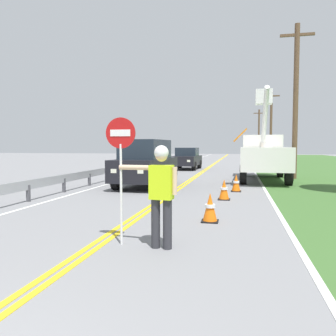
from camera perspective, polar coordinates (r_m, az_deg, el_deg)
centerline_yellow_left at (r=21.17m, az=4.83°, el=-1.20°), size 0.11×110.00×0.01m
centerline_yellow_right at (r=21.15m, az=5.31°, el=-1.21°), size 0.11×110.00×0.01m
edge_line_right at (r=21.03m, az=14.86°, el=-1.35°), size 0.12×110.00×0.01m
edge_line_left at (r=21.88m, az=-4.33°, el=-1.04°), size 0.12×110.00×0.01m
flagger_worker at (r=5.93m, az=-1.21°, el=-3.71°), size 1.08×0.28×1.83m
stop_sign_paddle at (r=6.17m, az=-8.01°, el=2.72°), size 0.56×0.04×2.33m
utility_bucket_truck at (r=18.97m, az=15.87°, el=2.31°), size 2.80×6.86×4.97m
oncoming_suv_nearest at (r=15.16m, az=-3.76°, el=0.86°), size 2.09×4.68×2.10m
oncoming_sedan_second at (r=26.54m, az=3.19°, el=1.58°), size 2.04×4.17×1.70m
utility_pole_near at (r=20.20m, az=20.82°, el=10.89°), size 1.80×0.28×8.48m
utility_pole_mid at (r=41.02m, az=17.05°, el=6.99°), size 1.80×0.28×8.20m
utility_pole_far at (r=58.64m, az=15.13°, el=5.85°), size 1.80×0.28×7.93m
traffic_cone_lead at (r=8.16m, az=7.14°, el=-6.73°), size 0.40×0.40×0.70m
traffic_cone_mid at (r=11.56m, az=9.48°, el=-3.68°), size 0.40×0.40×0.70m
traffic_cone_tail at (r=13.73m, az=11.46°, el=-2.54°), size 0.40×0.40×0.70m
guardrail_left_shoulder at (r=19.00m, az=-8.80°, el=-0.24°), size 0.10×32.00×0.71m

